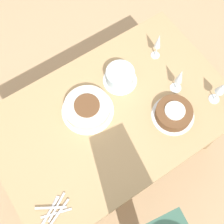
{
  "coord_description": "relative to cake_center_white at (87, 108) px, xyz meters",
  "views": [
    {
      "loc": [
        -0.4,
        -0.6,
        2.51
      ],
      "look_at": [
        0.0,
        0.0,
        0.81
      ],
      "focal_mm": 50.0,
      "sensor_mm": 36.0,
      "label": 1
    }
  ],
  "objects": [
    {
      "name": "dining_table",
      "position": [
        0.11,
        -0.11,
        -0.15
      ],
      "size": [
        1.48,
        0.93,
        0.76
      ],
      "color": "tan",
      "rests_on": "ground_plane"
    },
    {
      "name": "ground_plane",
      "position": [
        0.11,
        -0.11,
        -0.79
      ],
      "size": [
        12.0,
        12.0,
        0.0
      ],
      "primitive_type": "plane",
      "color": "tan"
    },
    {
      "name": "cake_front_chocolate",
      "position": [
        0.41,
        -0.31,
        -0.0
      ],
      "size": [
        0.26,
        0.26,
        0.08
      ],
      "color": "white",
      "rests_on": "dining_table"
    },
    {
      "name": "cake_center_white",
      "position": [
        0.0,
        0.0,
        0.0
      ],
      "size": [
        0.32,
        0.32,
        0.08
      ],
      "color": "white",
      "rests_on": "dining_table"
    },
    {
      "name": "fork_pile",
      "position": [
        -0.46,
        -0.4,
        -0.03
      ],
      "size": [
        0.19,
        0.13,
        0.02
      ],
      "color": "silver",
      "rests_on": "dining_table"
    },
    {
      "name": "cake_back_decorated",
      "position": [
        0.28,
        0.06,
        0.01
      ],
      "size": [
        0.22,
        0.22,
        0.11
      ],
      "color": "white",
      "rests_on": "dining_table"
    },
    {
      "name": "wine_glass_far",
      "position": [
        0.58,
        0.09,
        0.11
      ],
      "size": [
        0.06,
        0.06,
        0.22
      ],
      "color": "silver",
      "rests_on": "dining_table"
    },
    {
      "name": "wine_glass_near",
      "position": [
        0.69,
        -0.37,
        0.1
      ],
      "size": [
        0.07,
        0.07,
        0.2
      ],
      "color": "silver",
      "rests_on": "dining_table"
    },
    {
      "name": "wine_glass_extra",
      "position": [
        0.54,
        -0.18,
        0.1
      ],
      "size": [
        0.07,
        0.07,
        0.21
      ],
      "color": "silver",
      "rests_on": "dining_table"
    }
  ]
}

